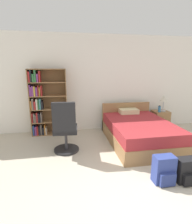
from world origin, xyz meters
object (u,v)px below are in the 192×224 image
at_px(nightstand, 160,120).
at_px(water_bottle, 159,109).
at_px(backpack_black, 186,171).
at_px(bookshelf, 44,103).
at_px(bed, 138,131).
at_px(office_chair, 65,130).
at_px(backpack_blue, 164,170).
at_px(table_lamp, 164,99).

relative_size(nightstand, water_bottle, 2.84).
height_order(water_bottle, backpack_black, water_bottle).
height_order(bookshelf, nightstand, bookshelf).
bearing_deg(bed, office_chair, -170.71).
relative_size(office_chair, backpack_blue, 2.54).
xyz_separation_m(bookshelf, water_bottle, (3.15, -0.20, -0.23)).
distance_m(table_lamp, backpack_blue, 2.74).
relative_size(nightstand, backpack_blue, 1.20).
distance_m(office_chair, backpack_black, 2.27).
bearing_deg(table_lamp, water_bottle, -151.02).
distance_m(backpack_black, backpack_blue, 0.35).
height_order(nightstand, table_lamp, table_lamp).
relative_size(bookshelf, backpack_blue, 3.92).
xyz_separation_m(water_bottle, backpack_blue, (-1.13, -2.23, -0.41)).
height_order(table_lamp, water_bottle, table_lamp).
height_order(office_chair, backpack_black, office_chair).
height_order(bed, table_lamp, table_lamp).
distance_m(bed, water_bottle, 1.20).
height_order(bed, backpack_blue, bed).
relative_size(bookshelf, backpack_black, 4.40).
bearing_deg(backpack_blue, water_bottle, 63.19).
bearing_deg(nightstand, office_chair, -158.27).
bearing_deg(bookshelf, backpack_black, -46.29).
distance_m(bookshelf, table_lamp, 3.31).
bearing_deg(bed, backpack_black, -85.02).
xyz_separation_m(bookshelf, nightstand, (3.26, -0.10, -0.58)).
bearing_deg(backpack_black, nightstand, 69.55).
xyz_separation_m(bookshelf, backpack_black, (2.37, -2.48, -0.65)).
bearing_deg(table_lamp, office_chair, -158.83).
relative_size(table_lamp, water_bottle, 2.44).
relative_size(bed, backpack_black, 5.06).
bearing_deg(nightstand, backpack_blue, -117.94).
distance_m(water_bottle, backpack_black, 2.45).
xyz_separation_m(table_lamp, backpack_blue, (-1.29, -2.32, -0.66)).
bearing_deg(water_bottle, table_lamp, 28.98).
distance_m(water_bottle, backpack_blue, 2.54).
height_order(bookshelf, table_lamp, bookshelf).
relative_size(office_chair, water_bottle, 6.00).
relative_size(bed, office_chair, 1.77).
height_order(bed, nightstand, bed).
bearing_deg(table_lamp, backpack_black, -111.62).
xyz_separation_m(table_lamp, water_bottle, (-0.16, -0.09, -0.26)).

